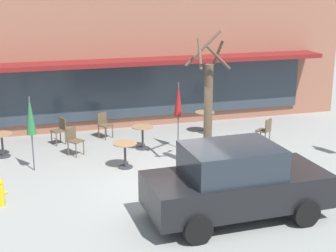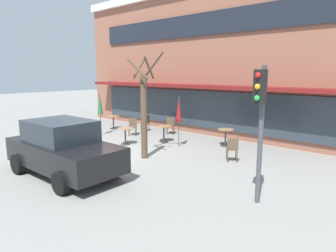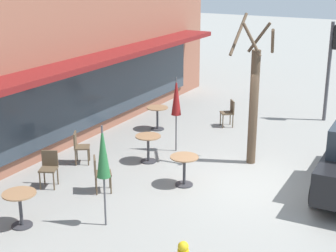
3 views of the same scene
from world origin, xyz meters
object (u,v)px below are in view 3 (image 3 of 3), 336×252
(cafe_chair_2, at_px, (79,145))
(patio_umbrella_cream_folded, at_px, (176,97))
(cafe_chair_1, at_px, (229,111))
(cafe_chair_3, at_px, (49,166))
(patio_umbrella_green_folded, at_px, (103,153))
(cafe_table_near_wall, at_px, (157,114))
(cafe_chair_0, at_px, (100,171))
(cafe_table_by_tree, at_px, (184,166))
(street_tree, at_px, (254,99))
(traffic_light_pole, at_px, (333,55))
(cafe_table_streetside, at_px, (148,144))
(cafe_table_mid_patio, at_px, (20,204))

(cafe_chair_2, bearing_deg, patio_umbrella_cream_folded, -40.99)
(cafe_chair_1, height_order, cafe_chair_3, same)
(patio_umbrella_cream_folded, height_order, cafe_chair_2, patio_umbrella_cream_folded)
(patio_umbrella_green_folded, relative_size, cafe_chair_2, 2.47)
(cafe_table_near_wall, bearing_deg, cafe_chair_0, -166.26)
(cafe_table_by_tree, xyz_separation_m, patio_umbrella_cream_folded, (2.06, 1.31, 1.11))
(cafe_chair_0, relative_size, cafe_chair_3, 1.00)
(street_tree, bearing_deg, traffic_light_pole, -11.15)
(cafe_table_streetside, bearing_deg, cafe_chair_0, 179.48)
(patio_umbrella_green_folded, bearing_deg, street_tree, -16.72)
(cafe_table_by_tree, distance_m, patio_umbrella_green_folded, 2.87)
(cafe_table_mid_patio, relative_size, patio_umbrella_green_folded, 0.35)
(patio_umbrella_cream_folded, bearing_deg, cafe_chair_1, -8.97)
(cafe_chair_3, bearing_deg, cafe_chair_1, -17.17)
(cafe_chair_0, bearing_deg, cafe_table_streetside, -0.52)
(cafe_chair_2, bearing_deg, cafe_table_by_tree, -88.60)
(street_tree, bearing_deg, cafe_table_streetside, 117.56)
(cafe_chair_0, height_order, cafe_chair_2, same)
(cafe_table_by_tree, relative_size, cafe_chair_0, 0.85)
(cafe_table_by_tree, distance_m, cafe_chair_2, 3.17)
(patio_umbrella_cream_folded, distance_m, street_tree, 2.24)
(cafe_chair_1, relative_size, traffic_light_pole, 0.26)
(street_tree, xyz_separation_m, traffic_light_pole, (5.00, -0.99, 0.49))
(cafe_table_streetside, distance_m, cafe_table_mid_patio, 4.42)
(cafe_chair_2, bearing_deg, patio_umbrella_green_folded, -133.67)
(cafe_chair_0, height_order, street_tree, street_tree)
(cafe_table_streetside, relative_size, street_tree, 0.19)
(patio_umbrella_green_folded, xyz_separation_m, cafe_chair_2, (2.52, 2.64, -1.10))
(cafe_chair_2, relative_size, cafe_chair_3, 1.00)
(cafe_table_near_wall, relative_size, traffic_light_pole, 0.22)
(cafe_table_mid_patio, height_order, cafe_chair_0, cafe_chair_0)
(patio_umbrella_green_folded, distance_m, cafe_chair_3, 2.78)
(cafe_table_near_wall, xyz_separation_m, patio_umbrella_green_folded, (-6.13, -2.25, 1.11))
(patio_umbrella_green_folded, xyz_separation_m, cafe_chair_1, (7.58, 0.32, -1.10))
(cafe_table_near_wall, relative_size, patio_umbrella_cream_folded, 0.35)
(cafe_table_mid_patio, bearing_deg, street_tree, -27.47)
(cafe_table_near_wall, bearing_deg, cafe_table_streetside, -155.26)
(patio_umbrella_green_folded, height_order, street_tree, street_tree)
(cafe_table_by_tree, bearing_deg, street_tree, -22.44)
(cafe_table_streetside, bearing_deg, street_tree, -62.44)
(cafe_table_streetside, height_order, cafe_chair_0, cafe_chair_0)
(cafe_chair_0, bearing_deg, traffic_light_pole, -22.31)
(patio_umbrella_green_folded, bearing_deg, cafe_chair_3, 67.46)
(cafe_table_by_tree, distance_m, cafe_chair_1, 5.05)
(cafe_table_near_wall, distance_m, traffic_light_pole, 6.23)
(patio_umbrella_green_folded, bearing_deg, cafe_chair_0, 39.70)
(cafe_chair_0, distance_m, street_tree, 4.53)
(patio_umbrella_green_folded, bearing_deg, traffic_light_pole, -13.92)
(cafe_table_near_wall, distance_m, cafe_table_mid_patio, 7.05)
(cafe_table_streetside, height_order, cafe_chair_2, cafe_chair_2)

